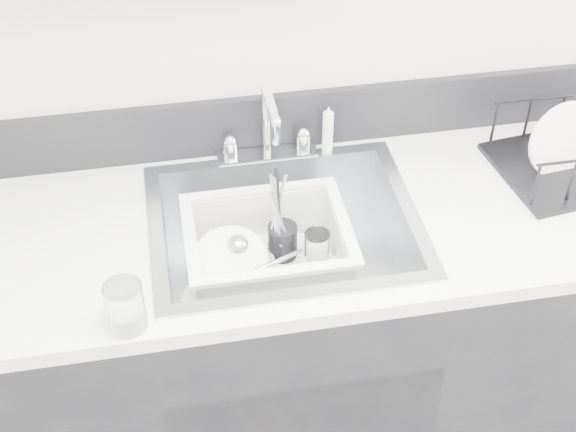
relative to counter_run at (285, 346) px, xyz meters
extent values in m
cube|color=silver|center=(0.00, 0.30, 0.84)|extent=(3.50, 0.02, 2.60)
cube|color=black|center=(0.00, 0.00, -0.02)|extent=(3.20, 0.62, 0.88)
cube|color=silver|center=(0.00, 0.00, 0.44)|extent=(3.20, 0.62, 0.04)
cube|color=black|center=(0.00, 0.30, 0.54)|extent=(3.20, 0.02, 0.16)
cube|color=silver|center=(0.00, 0.25, 0.47)|extent=(0.26, 0.06, 0.02)
cylinder|color=silver|center=(-0.10, 0.25, 0.50)|extent=(0.04, 0.04, 0.05)
cylinder|color=silver|center=(0.10, 0.25, 0.50)|extent=(0.04, 0.04, 0.05)
cylinder|color=silver|center=(0.00, 0.25, 0.57)|extent=(0.02, 0.02, 0.20)
cylinder|color=silver|center=(0.00, 0.18, 0.68)|extent=(0.02, 0.15, 0.02)
cylinder|color=silver|center=(0.16, 0.25, 0.53)|extent=(0.03, 0.03, 0.14)
cylinder|color=white|center=(-0.12, 0.00, 0.31)|extent=(0.20, 0.20, 0.01)
cylinder|color=white|center=(-0.12, 0.00, 0.33)|extent=(0.20, 0.20, 0.01)
cylinder|color=white|center=(-0.13, 0.00, 0.36)|extent=(0.23, 0.22, 0.08)
cylinder|color=black|center=(0.00, 0.05, 0.35)|extent=(0.07, 0.07, 0.09)
cylinder|color=silver|center=(-0.01, 0.06, 0.44)|extent=(0.01, 0.05, 0.18)
cylinder|color=silver|center=(0.02, 0.04, 0.43)|extent=(0.02, 0.04, 0.17)
cylinder|color=black|center=(-0.01, 0.05, 0.46)|extent=(0.01, 0.05, 0.20)
cylinder|color=white|center=(0.08, 0.01, 0.35)|extent=(0.07, 0.07, 0.09)
cylinder|color=white|center=(-0.37, -0.26, 0.52)|extent=(0.11, 0.11, 0.11)
imported|color=white|center=(0.08, -0.05, 0.32)|extent=(0.11, 0.11, 0.03)
camera|label=1|loc=(-0.25, -1.40, 1.73)|focal=50.00mm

